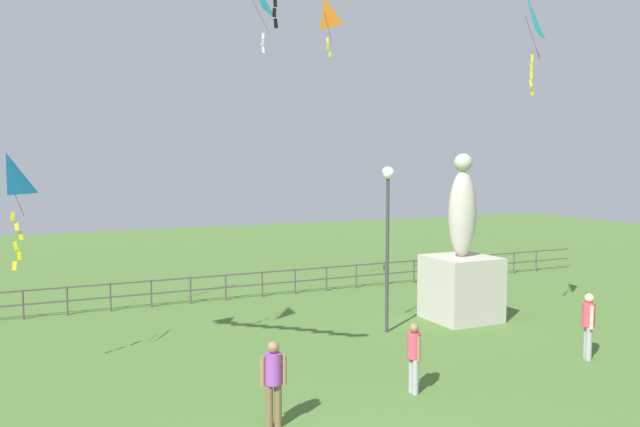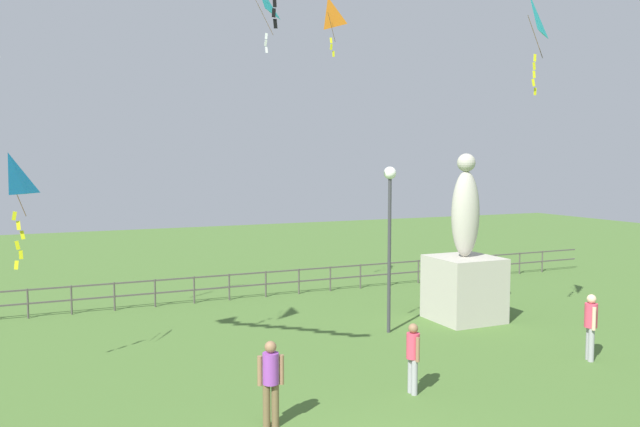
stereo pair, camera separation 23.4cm
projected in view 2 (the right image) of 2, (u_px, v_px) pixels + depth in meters
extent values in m
cube|color=#B2AD9E|center=(464.00, 288.00, 19.69)|extent=(1.95, 1.95, 1.99)
ellipsoid|color=#B2AD9E|center=(465.00, 214.00, 19.50)|extent=(0.90, 0.76, 2.66)
sphere|color=#B2AD9E|center=(466.00, 163.00, 19.37)|extent=(0.56, 0.56, 0.56)
cylinder|color=#38383D|center=(389.00, 256.00, 18.15)|extent=(0.10, 0.10, 4.45)
sphere|color=white|center=(390.00, 173.00, 17.96)|extent=(0.36, 0.36, 0.36)
cylinder|color=#99999E|center=(591.00, 345.00, 15.61)|extent=(0.14, 0.14, 0.84)
cylinder|color=#99999E|center=(589.00, 343.00, 15.77)|extent=(0.14, 0.14, 0.84)
cylinder|color=#D83F59|center=(591.00, 315.00, 15.63)|extent=(0.31, 0.31, 0.60)
sphere|color=beige|center=(592.00, 299.00, 15.60)|extent=(0.23, 0.23, 0.23)
cylinder|color=beige|center=(594.00, 319.00, 15.43)|extent=(0.09, 0.09, 0.56)
cylinder|color=beige|center=(588.00, 315.00, 15.84)|extent=(0.09, 0.09, 0.56)
cylinder|color=brown|center=(275.00, 405.00, 11.75)|extent=(0.14, 0.14, 0.82)
cylinder|color=brown|center=(267.00, 406.00, 11.72)|extent=(0.14, 0.14, 0.82)
cylinder|color=purple|center=(271.00, 368.00, 11.68)|extent=(0.30, 0.30, 0.58)
sphere|color=#8C6647|center=(271.00, 347.00, 11.64)|extent=(0.22, 0.22, 0.22)
cylinder|color=#8C6647|center=(282.00, 370.00, 11.71)|extent=(0.09, 0.09, 0.55)
cylinder|color=#8C6647|center=(260.00, 371.00, 11.65)|extent=(0.09, 0.09, 0.55)
cylinder|color=#99999E|center=(411.00, 375.00, 13.50)|extent=(0.13, 0.13, 0.77)
cylinder|color=#99999E|center=(415.00, 377.00, 13.37)|extent=(0.13, 0.13, 0.77)
cylinder|color=#D83F59|center=(413.00, 346.00, 13.38)|extent=(0.28, 0.28, 0.54)
sphere|color=#8C6647|center=(413.00, 328.00, 13.35)|extent=(0.21, 0.21, 0.21)
cylinder|color=#8C6647|center=(408.00, 345.00, 13.56)|extent=(0.08, 0.08, 0.52)
cylinder|color=#8C6647|center=(418.00, 350.00, 13.21)|extent=(0.08, 0.08, 0.52)
cube|color=black|center=(275.00, 2.00, 13.51)|extent=(0.08, 0.03, 0.20)
cube|color=black|center=(274.00, 13.00, 13.50)|extent=(0.10, 0.04, 0.21)
cube|color=black|center=(275.00, 24.00, 13.55)|extent=(0.10, 0.01, 0.21)
cylinder|color=#4C381E|center=(264.00, 17.00, 20.50)|extent=(0.50, 0.39, 1.18)
cube|color=white|center=(266.00, 36.00, 20.62)|extent=(0.11, 0.03, 0.21)
cube|color=white|center=(266.00, 43.00, 20.61)|extent=(0.10, 0.05, 0.21)
cube|color=white|center=(266.00, 50.00, 20.66)|extent=(0.09, 0.04, 0.20)
pyramid|color=orange|center=(328.00, 12.00, 21.85)|extent=(0.58, 0.96, 0.97)
cylinder|color=#4C381E|center=(332.00, 27.00, 21.99)|extent=(0.35, 0.11, 0.97)
cube|color=yellow|center=(331.00, 40.00, 22.01)|extent=(0.09, 0.04, 0.20)
cube|color=yellow|center=(331.00, 47.00, 22.03)|extent=(0.08, 0.05, 0.20)
cube|color=yellow|center=(333.00, 54.00, 22.15)|extent=(0.09, 0.02, 0.20)
pyramid|color=#198CD1|center=(9.00, 175.00, 14.04)|extent=(0.78, 0.89, 0.92)
cylinder|color=#4C381E|center=(17.00, 196.00, 14.05)|extent=(0.35, 0.24, 0.92)
cube|color=yellow|center=(14.00, 216.00, 14.02)|extent=(0.11, 0.04, 0.21)
cube|color=yellow|center=(18.00, 226.00, 14.10)|extent=(0.09, 0.04, 0.20)
cube|color=yellow|center=(22.00, 235.00, 14.18)|extent=(0.11, 0.02, 0.21)
cube|color=yellow|center=(17.00, 245.00, 14.11)|extent=(0.12, 0.03, 0.21)
cube|color=yellow|center=(21.00, 255.00, 14.18)|extent=(0.09, 0.02, 0.20)
cube|color=yellow|center=(16.00, 265.00, 14.11)|extent=(0.10, 0.05, 0.20)
pyramid|color=#19B2B2|center=(528.00, 15.00, 16.91)|extent=(1.14, 0.99, 1.17)
cylinder|color=#4C381E|center=(535.00, 37.00, 16.85)|extent=(0.26, 0.35, 1.17)
cube|color=yellow|center=(535.00, 58.00, 16.91)|extent=(0.10, 0.02, 0.20)
cube|color=yellow|center=(534.00, 66.00, 16.90)|extent=(0.12, 0.02, 0.21)
cube|color=yellow|center=(534.00, 74.00, 16.93)|extent=(0.09, 0.03, 0.20)
cube|color=yellow|center=(533.00, 83.00, 16.92)|extent=(0.12, 0.02, 0.21)
cube|color=yellow|center=(535.00, 91.00, 17.04)|extent=(0.09, 0.02, 0.20)
cylinder|color=#4C4742|center=(28.00, 304.00, 19.91)|extent=(0.06, 0.06, 0.95)
cylinder|color=#4C4742|center=(71.00, 300.00, 20.43)|extent=(0.06, 0.06, 0.95)
cylinder|color=#4C4742|center=(114.00, 297.00, 20.97)|extent=(0.06, 0.06, 0.95)
cylinder|color=#4C4742|center=(155.00, 293.00, 21.50)|extent=(0.06, 0.06, 0.95)
cylinder|color=#4C4742|center=(194.00, 290.00, 22.04)|extent=(0.06, 0.06, 0.95)
cylinder|color=#4C4742|center=(229.00, 287.00, 22.55)|extent=(0.06, 0.06, 0.95)
cylinder|color=#4C4742|center=(266.00, 284.00, 23.11)|extent=(0.06, 0.06, 0.95)
cylinder|color=#4C4742|center=(299.00, 281.00, 23.63)|extent=(0.06, 0.06, 0.95)
cylinder|color=#4C4742|center=(330.00, 279.00, 24.16)|extent=(0.06, 0.06, 0.95)
cylinder|color=#4C4742|center=(360.00, 276.00, 24.68)|extent=(0.06, 0.06, 0.95)
cylinder|color=#4C4742|center=(390.00, 274.00, 25.21)|extent=(0.06, 0.06, 0.95)
cylinder|color=#4C4742|center=(418.00, 272.00, 25.75)|extent=(0.06, 0.06, 0.95)
cylinder|color=#4C4742|center=(445.00, 269.00, 26.28)|extent=(0.06, 0.06, 0.95)
cylinder|color=#4C4742|center=(471.00, 267.00, 26.81)|extent=(0.06, 0.06, 0.95)
cylinder|color=#4C4742|center=(496.00, 265.00, 27.34)|extent=(0.06, 0.06, 0.95)
cylinder|color=#4C4742|center=(520.00, 263.00, 27.87)|extent=(0.06, 0.06, 0.95)
cylinder|color=#4C4742|center=(542.00, 261.00, 28.39)|extent=(0.06, 0.06, 0.95)
cube|color=#4C4742|center=(183.00, 278.00, 21.85)|extent=(36.00, 0.05, 0.05)
cube|color=#4C4742|center=(183.00, 291.00, 21.89)|extent=(36.00, 0.05, 0.05)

